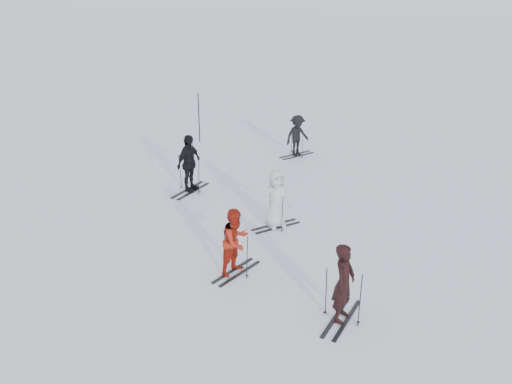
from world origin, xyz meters
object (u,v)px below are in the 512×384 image
at_px(skier_near_dark, 344,284).
at_px(skier_grey, 276,199).
at_px(piste_marker, 199,118).
at_px(skier_red, 236,242).
at_px(skier_uphill_far, 297,136).
at_px(skier_uphill_left, 189,164).

bearing_deg(skier_near_dark, skier_grey, 43.67).
bearing_deg(piste_marker, skier_red, -61.78).
distance_m(skier_grey, piste_marker, 8.78).
height_order(skier_near_dark, skier_grey, skier_near_dark).
height_order(skier_grey, skier_uphill_far, skier_grey).
xyz_separation_m(skier_grey, piste_marker, (-5.47, 6.87, 0.18)).
bearing_deg(skier_uphill_left, piste_marker, 32.99).
xyz_separation_m(skier_near_dark, skier_grey, (-2.74, 4.05, -0.04)).
relative_size(skier_near_dark, skier_grey, 1.04).
distance_m(skier_grey, skier_uphill_left, 4.01).
relative_size(skier_grey, skier_uphill_left, 0.90).
relative_size(skier_uphill_left, skier_uphill_far, 1.21).
xyz_separation_m(skier_near_dark, skier_uphill_left, (-6.36, 5.77, 0.06)).
distance_m(skier_near_dark, skier_uphill_left, 8.59).
height_order(skier_uphill_far, piste_marker, piste_marker).
relative_size(skier_uphill_far, piste_marker, 0.77).
bearing_deg(piste_marker, skier_uphill_far, -5.37).
bearing_deg(skier_grey, piste_marker, 81.01).
xyz_separation_m(skier_red, skier_uphill_far, (-0.76, 9.33, -0.07)).
xyz_separation_m(skier_near_dark, piste_marker, (-8.21, 10.91, 0.14)).
bearing_deg(skier_uphill_left, skier_red, -130.49).
xyz_separation_m(skier_grey, skier_uphill_left, (-3.62, 1.72, 0.10)).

